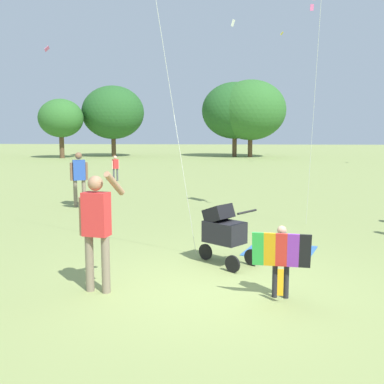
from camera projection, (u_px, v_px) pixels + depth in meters
ground_plane at (213, 287)px, 6.76m from camera, size 120.00×120.00×0.00m
treeline_distant at (208, 111)px, 36.51m from camera, size 43.10×6.53×6.05m
child_with_butterfly_kite at (281, 255)px, 6.21m from camera, size 0.77×0.40×1.00m
person_adult_flyer at (97, 223)px, 6.44m from camera, size 0.61×0.50×1.72m
stroller at (223, 229)px, 7.82m from camera, size 1.03×0.92×1.03m
person_couple_left at (115, 166)px, 20.20m from camera, size 0.29×0.27×1.10m
person_kid_running at (79, 175)px, 13.56m from camera, size 0.48×0.33×1.60m
picnic_blanket at (280, 251)px, 8.73m from camera, size 1.54×1.54×0.02m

